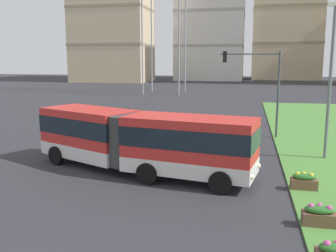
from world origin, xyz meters
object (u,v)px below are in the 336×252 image
object	(u,v)px
flower_planter_2	(319,215)
car_silver_hatch	(114,118)
streetlight_median	(331,75)
articulated_bus	(138,140)
flower_planter_3	(304,181)
traffic_light_far_right	(259,79)

from	to	relation	value
flower_planter_2	car_silver_hatch	bearing A→B (deg)	128.58
streetlight_median	flower_planter_2	bearing A→B (deg)	-101.37
articulated_bus	car_silver_hatch	bearing A→B (deg)	115.47
flower_planter_2	streetlight_median	bearing A→B (deg)	78.63
flower_planter_2	flower_planter_3	world-z (taller)	same
flower_planter_2	articulated_bus	bearing A→B (deg)	147.97
articulated_bus	flower_planter_3	bearing A→B (deg)	-8.30
car_silver_hatch	flower_planter_2	bearing A→B (deg)	-51.42
car_silver_hatch	streetlight_median	size ratio (longest dim) A/B	0.52
car_silver_hatch	flower_planter_3	xyz separation A→B (m)	(13.51, -13.21, -0.33)
flower_planter_3	traffic_light_far_right	world-z (taller)	traffic_light_far_right
articulated_bus	car_silver_hatch	distance (m)	13.41
flower_planter_3	streetlight_median	size ratio (longest dim) A/B	0.13
articulated_bus	streetlight_median	xyz separation A→B (m)	(9.65, 4.60, 3.09)
car_silver_hatch	articulated_bus	bearing A→B (deg)	-64.53
articulated_bus	flower_planter_3	distance (m)	7.93
traffic_light_far_right	streetlight_median	bearing A→B (deg)	-56.76
flower_planter_2	traffic_light_far_right	xyz separation A→B (m)	(-1.75, 15.02, 3.84)
flower_planter_3	traffic_light_far_right	bearing A→B (deg)	98.81
traffic_light_far_right	streetlight_median	distance (m)	6.68
car_silver_hatch	traffic_light_far_right	bearing A→B (deg)	-9.23
car_silver_hatch	flower_planter_2	xyz separation A→B (m)	(13.51, -16.93, -0.33)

